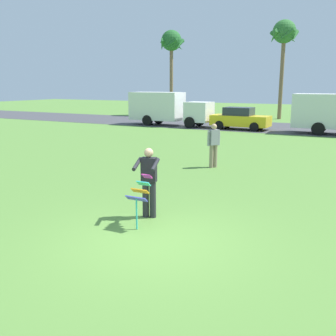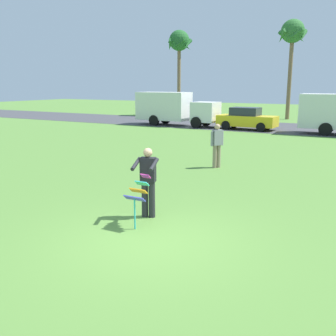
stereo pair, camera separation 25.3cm
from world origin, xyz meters
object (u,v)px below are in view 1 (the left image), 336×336
object	(u,v)px
person_kite_flyer	(149,180)
parked_car_yellow	(240,119)
person_walker_near	(214,144)
palm_tree_right_near	(284,36)
kite_held	(140,193)
palm_tree_left_near	(171,44)
parked_truck_white_box	(166,108)

from	to	relation	value
person_kite_flyer	parked_car_yellow	xyz separation A→B (m)	(-3.76, 19.59, -0.18)
person_walker_near	palm_tree_right_near	bearing A→B (deg)	95.64
person_kite_flyer	person_walker_near	bearing A→B (deg)	96.50
kite_held	person_walker_near	distance (m)	6.97
person_kite_flyer	parked_car_yellow	bearing A→B (deg)	100.87
parked_car_yellow	palm_tree_left_near	bearing A→B (deg)	137.50
person_kite_flyer	person_walker_near	distance (m)	6.29
parked_truck_white_box	parked_car_yellow	bearing A→B (deg)	0.01
kite_held	palm_tree_right_near	world-z (taller)	palm_tree_right_near
palm_tree_left_near	palm_tree_right_near	distance (m)	11.33
person_kite_flyer	parked_car_yellow	size ratio (longest dim) A/B	0.41
palm_tree_left_near	person_walker_near	distance (m)	27.53
kite_held	palm_tree_right_near	xyz separation A→B (m)	(-3.19, 30.43, 6.72)
person_kite_flyer	parked_truck_white_box	size ratio (longest dim) A/B	0.26
palm_tree_right_near	palm_tree_left_near	bearing A→B (deg)	-177.67
person_kite_flyer	palm_tree_right_near	distance (m)	30.63
palm_tree_left_near	palm_tree_right_near	world-z (taller)	palm_tree_right_near
person_kite_flyer	person_walker_near	size ratio (longest dim) A/B	1.00
palm_tree_left_near	person_walker_near	world-z (taller)	palm_tree_left_near
parked_truck_white_box	person_walker_near	bearing A→B (deg)	-55.54
palm_tree_left_near	palm_tree_right_near	size ratio (longest dim) A/B	0.97
parked_truck_white_box	person_kite_flyer	bearing A→B (deg)	-63.26
palm_tree_left_near	person_walker_near	xyz separation A→B (m)	(13.64, -23.05, -6.36)
person_walker_near	parked_truck_white_box	bearing A→B (deg)	124.46
parked_car_yellow	palm_tree_left_near	size ratio (longest dim) A/B	0.49
person_kite_flyer	palm_tree_left_near	world-z (taller)	palm_tree_left_near
parked_car_yellow	person_kite_flyer	bearing A→B (deg)	-79.13
parked_truck_white_box	palm_tree_left_near	xyz separation A→B (m)	(-4.48, 9.71, 5.88)
kite_held	parked_car_yellow	distance (m)	20.64
parked_car_yellow	kite_held	bearing A→B (deg)	-79.04
parked_truck_white_box	palm_tree_left_near	distance (m)	12.20
kite_held	palm_tree_left_near	distance (m)	33.92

